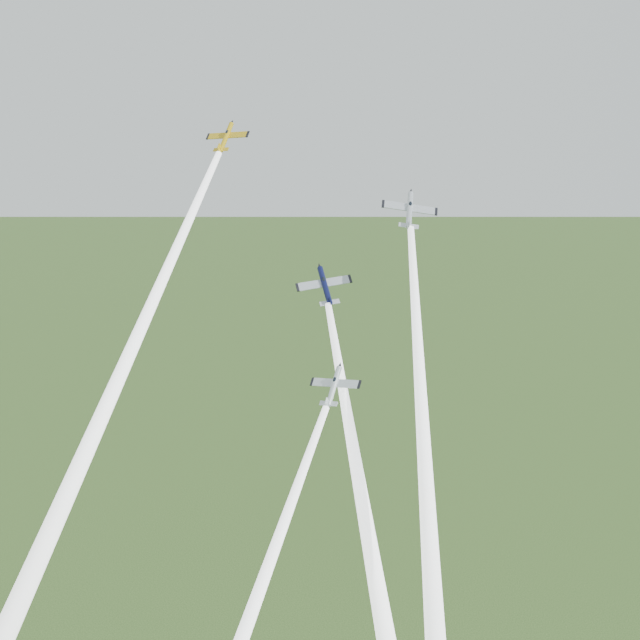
{
  "coord_description": "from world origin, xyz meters",
  "views": [
    {
      "loc": [
        17.95,
        -110.04,
        118.52
      ],
      "look_at": [
        0.0,
        -6.0,
        92.0
      ],
      "focal_mm": 45.0,
      "sensor_mm": 36.0,
      "label": 1
    }
  ],
  "objects_px": {
    "plane_silver_right": "(410,210)",
    "plane_silver_low": "(334,386)",
    "plane_navy": "(325,286)",
    "plane_yellow": "(226,137)"
  },
  "relations": [
    {
      "from": "plane_silver_right",
      "to": "plane_silver_low",
      "type": "distance_m",
      "value": 28.21
    },
    {
      "from": "plane_navy",
      "to": "plane_silver_low",
      "type": "bearing_deg",
      "value": -96.2
    },
    {
      "from": "plane_silver_right",
      "to": "plane_silver_low",
      "type": "xyz_separation_m",
      "value": [
        -8.52,
        -15.63,
        -21.89
      ]
    },
    {
      "from": "plane_navy",
      "to": "plane_yellow",
      "type": "bearing_deg",
      "value": 141.69
    },
    {
      "from": "plane_silver_low",
      "to": "plane_navy",
      "type": "bearing_deg",
      "value": 122.33
    },
    {
      "from": "plane_navy",
      "to": "plane_silver_right",
      "type": "bearing_deg",
      "value": -4.59
    },
    {
      "from": "plane_navy",
      "to": "plane_silver_right",
      "type": "height_order",
      "value": "plane_silver_right"
    },
    {
      "from": "plane_navy",
      "to": "plane_silver_right",
      "type": "distance_m",
      "value": 16.35
    },
    {
      "from": "plane_yellow",
      "to": "plane_navy",
      "type": "height_order",
      "value": "plane_yellow"
    },
    {
      "from": "plane_yellow",
      "to": "plane_silver_right",
      "type": "height_order",
      "value": "plane_yellow"
    }
  ]
}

